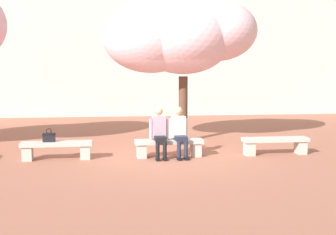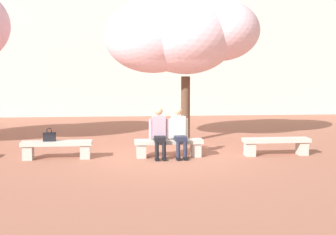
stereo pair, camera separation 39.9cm
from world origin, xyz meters
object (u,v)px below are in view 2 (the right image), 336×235
at_px(handbag, 49,136).
at_px(person_seated_left, 159,131).
at_px(stone_bench_center, 169,145).
at_px(person_seated_right, 179,130).
at_px(stone_bench_near_west, 57,147).
at_px(stone_bench_near_east, 276,144).
at_px(cherry_tree_main, 182,35).

bearing_deg(handbag, person_seated_left, -1.67).
height_order(stone_bench_center, person_seated_right, person_seated_right).
bearing_deg(person_seated_right, handbag, 178.60).
height_order(stone_bench_near_west, handbag, handbag).
relative_size(stone_bench_near_west, stone_bench_near_east, 1.00).
relative_size(stone_bench_center, stone_bench_near_east, 1.00).
xyz_separation_m(stone_bench_center, handbag, (-3.01, 0.03, 0.28)).
distance_m(stone_bench_near_west, person_seated_right, 3.12).
bearing_deg(cherry_tree_main, stone_bench_center, -104.69).
xyz_separation_m(stone_bench_near_west, stone_bench_center, (2.83, 0.00, 0.00)).
distance_m(person_seated_right, handbag, 3.28).
bearing_deg(person_seated_right, stone_bench_center, 168.51).
distance_m(stone_bench_center, cherry_tree_main, 3.77).
bearing_deg(stone_bench_near_west, person_seated_left, -1.19).
distance_m(person_seated_left, cherry_tree_main, 3.56).
height_order(person_seated_left, cherry_tree_main, cherry_tree_main).
height_order(stone_bench_near_east, person_seated_left, person_seated_left).
height_order(stone_bench_near_east, cherry_tree_main, cherry_tree_main).
height_order(person_seated_right, handbag, person_seated_right).
height_order(person_seated_left, person_seated_right, same).
bearing_deg(person_seated_left, stone_bench_near_west, 178.81).
distance_m(stone_bench_near_west, stone_bench_near_east, 5.66).
relative_size(stone_bench_near_west, handbag, 5.20).
distance_m(stone_bench_near_east, person_seated_right, 2.60).
xyz_separation_m(person_seated_left, cherry_tree_main, (0.85, 2.35, 2.53)).
distance_m(stone_bench_center, handbag, 3.02).
height_order(stone_bench_near_east, person_seated_right, person_seated_right).
height_order(stone_bench_center, stone_bench_near_east, same).
bearing_deg(stone_bench_near_east, handbag, 179.74).
distance_m(handbag, cherry_tree_main, 5.02).
relative_size(person_seated_left, handbag, 3.81).
relative_size(person_seated_left, cherry_tree_main, 0.28).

